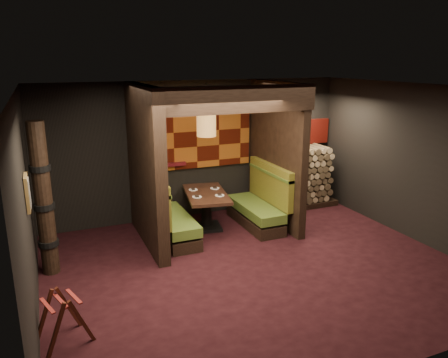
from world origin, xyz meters
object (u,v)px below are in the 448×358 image
firewood_stack (299,177)px  dining_table (206,204)px  pendant_lamp (206,124)px  luggage_rack (63,317)px  totem_column (44,201)px  booth_bench_left (169,219)px  booth_bench_right (260,206)px

firewood_stack → dining_table: bearing=-168.9°
pendant_lamp → firewood_stack: 2.85m
dining_table → luggage_rack: (-2.83, -2.72, -0.17)m
luggage_rack → totem_column: 2.13m
dining_table → firewood_stack: firewood_stack is taller
booth_bench_left → luggage_rack: (-2.01, -2.49, -0.07)m
booth_bench_left → totem_column: (-2.09, -0.55, 0.79)m
totem_column → dining_table: bearing=14.9°
dining_table → totem_column: totem_column is taller
luggage_rack → pendant_lamp: bearing=43.3°
pendant_lamp → dining_table: bearing=90.0°
dining_table → firewood_stack: size_ratio=0.88×
firewood_stack → pendant_lamp: bearing=-167.7°
luggage_rack → totem_column: bearing=92.4°
booth_bench_right → luggage_rack: bearing=-147.4°
booth_bench_right → pendant_lamp: (-1.07, 0.17, 1.69)m
booth_bench_left → totem_column: bearing=-165.2°
booth_bench_right → luggage_rack: size_ratio=2.24×
dining_table → pendant_lamp: (-0.00, -0.05, 1.58)m
booth_bench_right → booth_bench_left: bearing=180.0°
luggage_rack → firewood_stack: size_ratio=0.41×
pendant_lamp → firewood_stack: bearing=12.3°
booth_bench_left → firewood_stack: size_ratio=0.92×
booth_bench_left → pendant_lamp: bearing=11.8°
booth_bench_right → dining_table: size_ratio=1.06×
totem_column → pendant_lamp: bearing=13.9°
totem_column → firewood_stack: totem_column is taller
luggage_rack → dining_table: bearing=43.8°
pendant_lamp → luggage_rack: 4.27m
firewood_stack → totem_column: bearing=-166.8°
luggage_rack → totem_column: (-0.08, 1.94, 0.86)m
luggage_rack → totem_column: totem_column is taller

